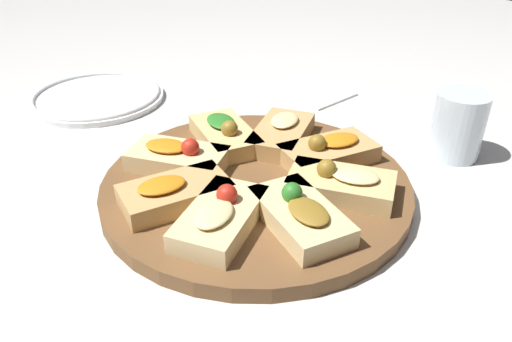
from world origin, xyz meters
name	(u,v)px	position (x,y,z in m)	size (l,w,h in m)	color
ground_plane	(256,192)	(0.00, 0.00, 0.00)	(3.00, 3.00, 0.00)	silver
serving_board	(256,186)	(0.00, 0.00, 0.01)	(0.42, 0.42, 0.02)	brown
focaccia_slice_0	(178,157)	(0.11, 0.05, 0.04)	(0.15, 0.12, 0.05)	#E5C689
focaccia_slice_1	(174,193)	(0.04, 0.11, 0.04)	(0.12, 0.15, 0.04)	tan
focaccia_slice_2	(220,217)	(-0.04, 0.11, 0.04)	(0.11, 0.15, 0.05)	#E5C689
focaccia_slice_3	(300,214)	(-0.11, 0.05, 0.04)	(0.15, 0.12, 0.05)	#E5C689
focaccia_slice_4	(341,183)	(-0.11, -0.04, 0.04)	(0.15, 0.12, 0.05)	#DBB775
focaccia_slice_5	(328,152)	(-0.05, -0.11, 0.04)	(0.12, 0.15, 0.05)	tan
focaccia_slice_6	(281,134)	(0.04, -0.11, 0.04)	(0.12, 0.15, 0.04)	tan
focaccia_slice_7	(225,134)	(0.11, -0.05, 0.04)	(0.15, 0.12, 0.05)	#DBB775
plate_right	(97,96)	(0.45, -0.05, 0.01)	(0.26, 0.26, 0.02)	white
water_glass	(458,126)	(-0.17, -0.28, 0.05)	(0.08, 0.08, 0.10)	silver
napkin_stack	(313,91)	(0.15, -0.35, 0.00)	(0.14, 0.12, 0.01)	white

